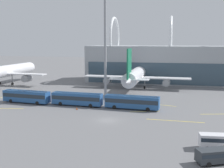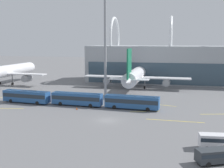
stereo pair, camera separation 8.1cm
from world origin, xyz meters
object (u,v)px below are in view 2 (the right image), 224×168
Objects in this scene: service_van_foreground at (216,140)px; airliner_at_gate_near at (6,71)px; airliner_at_gate_far at (137,75)px; service_van_crossing at (216,155)px; shuttle_bus_2 at (132,101)px; shuttle_bus_0 at (26,96)px; floodlight_mast at (105,38)px; shuttle_bus_1 at (77,98)px; traffic_cone_1 at (77,108)px.

airliner_at_gate_near is at bearing 137.85° from service_van_foreground.
airliner_at_gate_far is 61.68m from service_van_crossing.
service_van_crossing is at bearing -56.51° from shuttle_bus_2.
shuttle_bus_0 is 2.64× the size of service_van_foreground.
airliner_at_gate_far is at bearing 73.28° from floodlight_mast.
traffic_cone_1 is at bearing -68.45° from shuttle_bus_1.
service_van_foreground reaches higher than traffic_cone_1.
service_van_crossing is (44.42, -28.68, -0.71)m from shuttle_bus_0.
airliner_at_gate_near is at bearing 136.68° from shuttle_bus_0.
service_van_foreground is at bearing -33.88° from shuttle_bus_1.
traffic_cone_1 is (-28.70, 24.52, -0.89)m from service_van_crossing.
airliner_at_gate_near is 49.35m from airliner_at_gate_far.
airliner_at_gate_near reaches higher than service_van_foreground.
airliner_at_gate_far is 62.28× the size of traffic_cone_1.
shuttle_bus_0 is 52.88m from service_van_crossing.
airliner_at_gate_near is at bearing 93.80° from airliner_at_gate_far.
floodlight_mast is at bearing 64.70° from shuttle_bus_1.
floodlight_mast is (-6.16, -20.51, 12.59)m from airliner_at_gate_far.
shuttle_bus_1 reaches higher than traffic_cone_1.
service_van_crossing is 37.76m from traffic_cone_1.
service_van_foreground is (45.12, -23.24, -0.55)m from shuttle_bus_0.
traffic_cone_1 is at bearing -125.72° from airliner_at_gate_near.
airliner_at_gate_near is at bearing 157.47° from floodlight_mast.
service_van_foreground is at bearing -51.96° from floodlight_mast.
shuttle_bus_1 is at bearing 108.42° from traffic_cone_1.
shuttle_bus_2 is 20.04× the size of traffic_cone_1.
shuttle_bus_1 reaches higher than service_van_foreground.
shuttle_bus_1 is (-11.32, -30.04, -2.82)m from airliner_at_gate_far.
shuttle_bus_1 is 38.52m from service_van_foreground.
shuttle_bus_0 reaches higher than service_van_foreground.
traffic_cone_1 is (1.36, -4.10, -1.60)m from shuttle_bus_1.
shuttle_bus_0 reaches higher than service_van_crossing.
floodlight_mast reaches higher than shuttle_bus_1.
shuttle_bus_0 is 1.01× the size of shuttle_bus_1.
shuttle_bus_2 is 20.65m from floodlight_mast.
floodlight_mast reaches higher than service_van_foreground.
airliner_at_gate_far is (49.28, 2.62, -0.36)m from airliner_at_gate_near.
airliner_at_gate_far is at bearing 73.74° from traffic_cone_1.
service_van_crossing is 0.19× the size of floodlight_mast.
floodlight_mast is (-25.60, 32.72, 15.96)m from service_van_foreground.
shuttle_bus_0 is at bearing -56.10° from service_van_crossing.
airliner_at_gate_near is 2.63× the size of shuttle_bus_0.
service_van_foreground is (30.76, -23.19, -0.55)m from shuttle_bus_1.
shuttle_bus_1 reaches higher than service_van_crossing.
shuttle_bus_0 is at bearing 165.20° from traffic_cone_1.
shuttle_bus_1 is (14.36, -0.06, 0.00)m from shuttle_bus_0.
floodlight_mast reaches higher than service_van_crossing.
traffic_cone_1 is at bearing -63.77° from service_van_crossing.
shuttle_bus_2 reaches higher than service_van_foreground.
service_van_crossing is (15.71, -27.93, -0.71)m from shuttle_bus_2.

